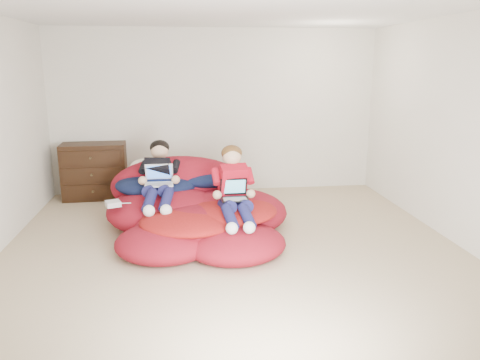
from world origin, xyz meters
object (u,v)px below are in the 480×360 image
object	(u,v)px
older_boy	(159,174)
laptop_black	(234,194)
younger_boy	(234,185)
dresser	(95,171)
laptop_white	(159,179)
beanbag_pile	(193,209)

from	to	relation	value
older_boy	laptop_black	bearing A→B (deg)	-37.00
older_boy	younger_boy	bearing A→B (deg)	-35.67
younger_boy	laptop_black	world-z (taller)	younger_boy
younger_boy	older_boy	bearing A→B (deg)	144.33
dresser	older_boy	world-z (taller)	older_boy
dresser	younger_boy	bearing A→B (deg)	-46.90
laptop_black	younger_boy	bearing A→B (deg)	90.00
laptop_white	younger_boy	bearing A→B (deg)	-30.54
older_boy	laptop_black	distance (m)	1.07
beanbag_pile	older_boy	world-z (taller)	older_boy
dresser	laptop_black	bearing A→B (deg)	-47.33
beanbag_pile	older_boy	distance (m)	0.60
laptop_black	laptop_white	bearing A→B (deg)	147.96
dresser	older_boy	size ratio (longest dim) A/B	0.77
older_boy	laptop_white	world-z (taller)	older_boy
dresser	younger_boy	size ratio (longest dim) A/B	0.94
older_boy	laptop_black	world-z (taller)	older_boy
dresser	laptop_black	xyz separation A→B (m)	(1.87, -2.03, 0.15)
dresser	laptop_white	world-z (taller)	dresser
younger_boy	laptop_black	xyz separation A→B (m)	(0.00, -0.03, -0.09)
laptop_black	dresser	bearing A→B (deg)	132.67
beanbag_pile	older_boy	bearing A→B (deg)	151.71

